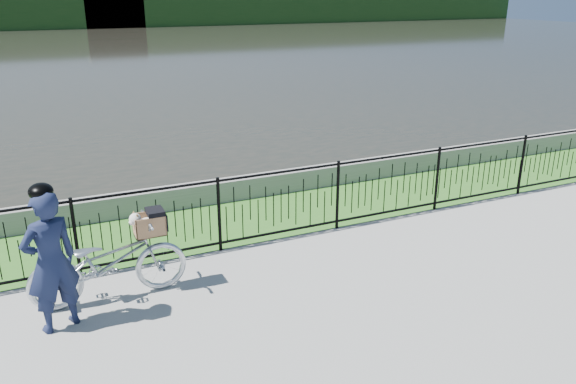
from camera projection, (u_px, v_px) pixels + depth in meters
name	position (u px, v px, depth m)	size (l,w,h in m)	color
ground	(330.00, 284.00, 7.48)	(120.00, 120.00, 0.00)	gray
grass_strip	(258.00, 216.00, 9.70)	(60.00, 2.00, 0.01)	#316720
water	(80.00, 52.00, 35.68)	(120.00, 120.00, 0.00)	black
quay_wall	(238.00, 188.00, 10.49)	(60.00, 0.30, 0.40)	gray
fence	(281.00, 205.00, 8.65)	(14.00, 0.06, 1.15)	black
far_treeline	(52.00, 13.00, 58.24)	(120.00, 6.00, 3.00)	#1E4118
far_building_right	(113.00, 12.00, 59.29)	(6.00, 3.00, 3.20)	#A99A87
bicycle_rig	(109.00, 261.00, 6.96)	(1.93, 0.67, 1.13)	silver
cyclist	(50.00, 260.00, 6.23)	(0.72, 0.60, 1.75)	#141B39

